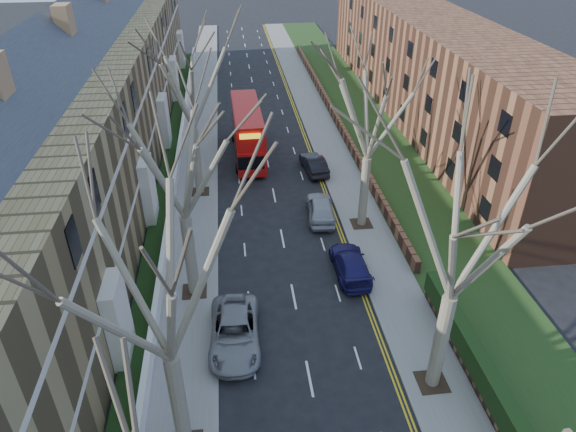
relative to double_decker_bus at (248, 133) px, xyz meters
name	(u,v)px	position (x,y,z in m)	size (l,w,h in m)	color
pavement_left	(200,137)	(-4.43, 4.42, -2.07)	(3.00, 102.00, 0.12)	slate
pavement_right	(323,132)	(7.57, 4.42, -2.07)	(3.00, 102.00, 0.12)	slate
terrace_left	(89,116)	(-12.07, -3.58, 3.40)	(9.70, 78.00, 13.60)	olive
flats_right	(428,66)	(19.03, 8.42, 2.85)	(13.97, 54.00, 10.00)	brown
front_wall_left	(177,170)	(-6.08, -3.58, -1.51)	(0.30, 78.00, 1.00)	white
grass_verge_right	(368,129)	(12.07, 4.42, -1.98)	(6.00, 102.00, 0.06)	#1F3B15
tree_left_mid	(155,266)	(-4.13, -28.58, 7.43)	(10.50, 10.50, 14.71)	#6C634D
tree_left_far	(177,147)	(-4.13, -18.58, 7.11)	(10.15, 10.15, 14.22)	#6C634D
tree_left_dist	(188,71)	(-4.13, -6.58, 7.43)	(10.50, 10.50, 14.71)	#6C634D
tree_right_mid	(469,212)	(7.27, -26.58, 7.43)	(10.50, 10.50, 14.71)	#6C634D
tree_right_far	(373,98)	(7.27, -12.58, 7.11)	(10.15, 10.15, 14.22)	#6C634D
double_decker_bus	(248,133)	(0.00, 0.00, 0.00)	(2.80, 10.36, 4.34)	#AD0E0C
car_left_far	(235,332)	(-1.88, -22.84, -1.36)	(2.53, 5.49, 1.53)	gray
car_right_near	(350,264)	(5.27, -17.81, -1.43)	(1.96, 4.83, 1.40)	#1B1753
car_right_mid	(321,208)	(4.59, -11.22, -1.33)	(1.88, 4.68, 1.59)	#9DA0A6
car_right_far	(314,164)	(5.27, -3.94, -1.41)	(1.52, 4.35, 1.43)	black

